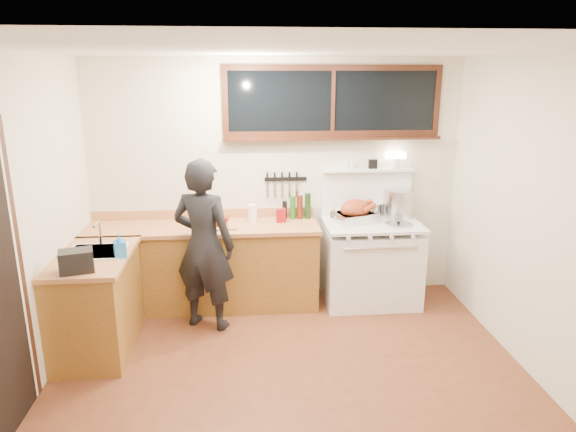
{
  "coord_description": "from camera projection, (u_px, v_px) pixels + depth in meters",
  "views": [
    {
      "loc": [
        -0.34,
        -3.74,
        2.44
      ],
      "look_at": [
        0.05,
        0.85,
        1.15
      ],
      "focal_mm": 32.0,
      "sensor_mm": 36.0,
      "label": 1
    }
  ],
  "objects": [
    {
      "name": "ground_plane",
      "position": [
        291.0,
        377.0,
        4.27
      ],
      "size": [
        4.0,
        3.5,
        0.02
      ],
      "primitive_type": "cube",
      "color": "#5A2B17"
    },
    {
      "name": "room_shell",
      "position": [
        291.0,
        182.0,
        3.83
      ],
      "size": [
        4.1,
        3.6,
        2.65
      ],
      "color": "beige",
      "rests_on": "ground"
    },
    {
      "name": "counter_back",
      "position": [
        204.0,
        265.0,
        5.47
      ],
      "size": [
        2.44,
        0.64,
        1.0
      ],
      "color": "brown",
      "rests_on": "ground"
    },
    {
      "name": "counter_left",
      "position": [
        96.0,
        302.0,
        4.61
      ],
      "size": [
        0.64,
        1.09,
        0.9
      ],
      "color": "brown",
      "rests_on": "ground"
    },
    {
      "name": "sink_unit",
      "position": [
        97.0,
        258.0,
        4.58
      ],
      "size": [
        0.5,
        0.45,
        0.37
      ],
      "color": "white",
      "rests_on": "counter_left"
    },
    {
      "name": "vintage_stove",
      "position": [
        371.0,
        260.0,
        5.58
      ],
      "size": [
        1.02,
        0.74,
        1.61
      ],
      "color": "white",
      "rests_on": "ground"
    },
    {
      "name": "back_window",
      "position": [
        333.0,
        109.0,
        5.41
      ],
      "size": [
        2.32,
        0.13,
        0.77
      ],
      "color": "black",
      "rests_on": "room_shell"
    },
    {
      "name": "knife_strip",
      "position": [
        284.0,
        180.0,
        5.59
      ],
      "size": [
        0.46,
        0.03,
        0.28
      ],
      "color": "black",
      "rests_on": "room_shell"
    },
    {
      "name": "man",
      "position": [
        204.0,
        245.0,
        4.92
      ],
      "size": [
        0.72,
        0.61,
        1.69
      ],
      "color": "black",
      "rests_on": "ground"
    },
    {
      "name": "soap_bottle",
      "position": [
        120.0,
        245.0,
        4.41
      ],
      "size": [
        0.13,
        0.13,
        0.21
      ],
      "color": "#287BCC",
      "rests_on": "counter_left"
    },
    {
      "name": "toaster",
      "position": [
        76.0,
        261.0,
        4.09
      ],
      "size": [
        0.3,
        0.25,
        0.18
      ],
      "color": "black",
      "rests_on": "counter_left"
    },
    {
      "name": "cutting_board",
      "position": [
        219.0,
        222.0,
        5.28
      ],
      "size": [
        0.39,
        0.3,
        0.14
      ],
      "color": "#BA7949",
      "rests_on": "counter_back"
    },
    {
      "name": "roast_turkey",
      "position": [
        355.0,
        212.0,
        5.47
      ],
      "size": [
        0.51,
        0.44,
        0.25
      ],
      "color": "silver",
      "rests_on": "vintage_stove"
    },
    {
      "name": "stockpot",
      "position": [
        398.0,
        203.0,
        5.63
      ],
      "size": [
        0.39,
        0.39,
        0.31
      ],
      "color": "silver",
      "rests_on": "vintage_stove"
    },
    {
      "name": "saucepan",
      "position": [
        374.0,
        209.0,
        5.73
      ],
      "size": [
        0.21,
        0.31,
        0.13
      ],
      "color": "silver",
      "rests_on": "vintage_stove"
    },
    {
      "name": "pot_lid",
      "position": [
        398.0,
        224.0,
        5.36
      ],
      "size": [
        0.29,
        0.29,
        0.04
      ],
      "color": "silver",
      "rests_on": "vintage_stove"
    },
    {
      "name": "coffee_tin",
      "position": [
        281.0,
        215.0,
        5.46
      ],
      "size": [
        0.1,
        0.08,
        0.15
      ],
      "color": "maroon",
      "rests_on": "counter_back"
    },
    {
      "name": "pitcher",
      "position": [
        253.0,
        213.0,
        5.48
      ],
      "size": [
        0.11,
        0.11,
        0.18
      ],
      "color": "white",
      "rests_on": "counter_back"
    },
    {
      "name": "bottle_cluster",
      "position": [
        298.0,
        207.0,
        5.58
      ],
      "size": [
        0.31,
        0.07,
        0.28
      ],
      "color": "black",
      "rests_on": "counter_back"
    }
  ]
}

